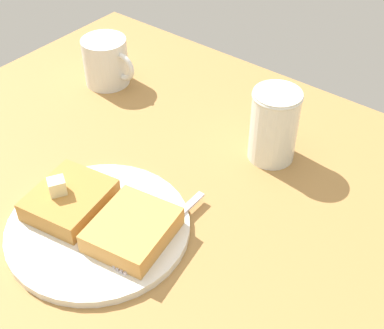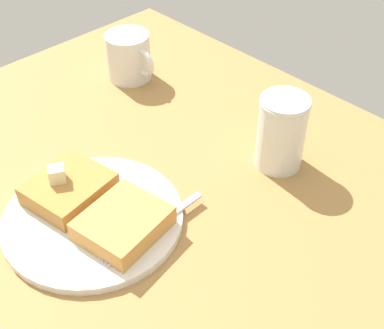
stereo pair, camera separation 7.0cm
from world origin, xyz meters
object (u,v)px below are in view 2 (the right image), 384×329
Objects in this scene: plate at (96,216)px; syrup_jar at (281,134)px; coffee_mug at (129,57)px; fork at (148,231)px.

plate is 2.10× the size of syrup_jar.
syrup_jar is 1.06× the size of coffee_mug.
fork is (7.09, 2.87, 0.67)cm from plate.
fork is at bearing 22.06° from plate.
coffee_mug reaches higher than fork.
coffee_mug reaches higher than plate.
coffee_mug is at bearing 144.08° from fork.
fork is 1.55× the size of coffee_mug.
plate is at bearing -109.70° from syrup_jar.
plate is 34.90cm from coffee_mug.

